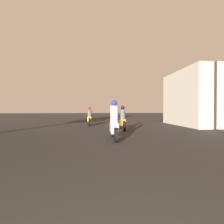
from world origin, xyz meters
TOP-DOWN VIEW (x-y plane):
  - motorcycle_white at (0.56, 6.84)m, footprint 0.60×1.90m
  - motorcycle_orange at (1.45, 10.24)m, footprint 0.60×2.01m
  - motorcycle_yellow at (-0.71, 13.62)m, footprint 0.60×2.15m
  - building_right_near at (8.69, 12.90)m, footprint 4.82×5.83m

SIDE VIEW (x-z plane):
  - motorcycle_yellow at x=-0.71m, z-range -0.15..1.35m
  - motorcycle_orange at x=1.45m, z-range -0.14..1.36m
  - motorcycle_white at x=0.56m, z-range -0.17..1.49m
  - building_right_near at x=8.69m, z-range 0.00..4.34m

